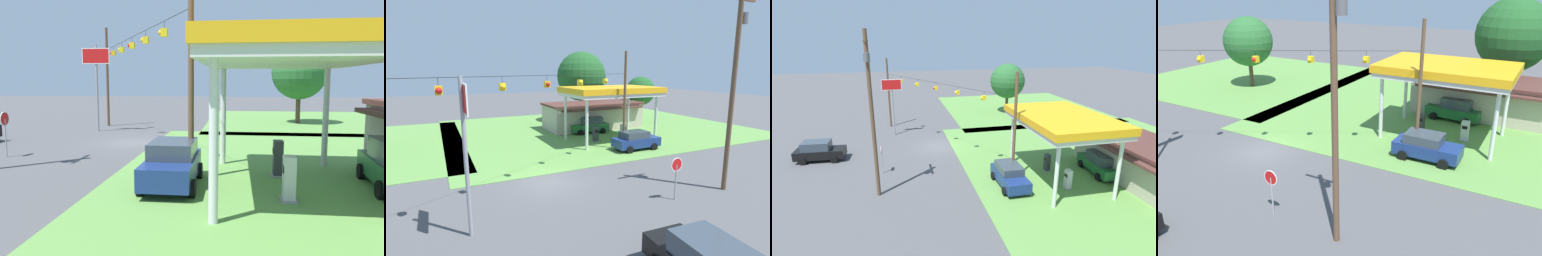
% 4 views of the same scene
% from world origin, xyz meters
% --- Properties ---
extents(ground_plane, '(160.00, 160.00, 0.00)m').
position_xyz_m(ground_plane, '(0.00, 0.00, 0.00)').
color(ground_plane, '#4C4C4F').
extents(grass_verge_station_corner, '(36.00, 28.00, 0.04)m').
position_xyz_m(grass_verge_station_corner, '(12.03, 15.52, 0.02)').
color(grass_verge_station_corner, '#5B8E42').
rests_on(grass_verge_station_corner, ground).
extents(grass_verge_opposite_corner, '(24.00, 24.00, 0.04)m').
position_xyz_m(grass_verge_opposite_corner, '(-16.00, 16.00, 0.02)').
color(grass_verge_opposite_corner, '#5B8E42').
rests_on(grass_verge_opposite_corner, ground).
extents(gas_station_canopy, '(9.38, 6.28, 5.63)m').
position_xyz_m(gas_station_canopy, '(10.03, 8.65, 5.11)').
color(gas_station_canopy, silver).
rests_on(gas_station_canopy, ground).
extents(gas_station_store, '(12.19, 5.91, 3.30)m').
position_xyz_m(gas_station_store, '(11.72, 15.50, 1.67)').
color(gas_station_store, '#B2A893').
rests_on(gas_station_store, ground).
extents(fuel_pump_near, '(0.71, 0.56, 1.60)m').
position_xyz_m(fuel_pump_near, '(8.33, 8.65, 0.76)').
color(fuel_pump_near, gray).
rests_on(fuel_pump_near, ground).
extents(fuel_pump_far, '(0.71, 0.56, 1.60)m').
position_xyz_m(fuel_pump_far, '(11.73, 8.65, 0.76)').
color(fuel_pump_far, gray).
rests_on(fuel_pump_far, ground).
extents(car_at_pumps_front, '(4.40, 2.12, 1.78)m').
position_xyz_m(car_at_pumps_front, '(10.22, 4.38, 0.92)').
color(car_at_pumps_front, navy).
rests_on(car_at_pumps_front, ground).
extents(car_at_pumps_rear, '(4.64, 2.39, 1.96)m').
position_xyz_m(car_at_pumps_rear, '(9.85, 12.91, 0.99)').
color(car_at_pumps_rear, '#1E602D').
rests_on(car_at_pumps_rear, ground).
extents(car_on_crossroad, '(2.29, 4.61, 1.95)m').
position_xyz_m(car_on_crossroad, '(1.24, -11.63, 0.99)').
color(car_on_crossroad, black).
rests_on(car_on_crossroad, ground).
extents(stop_sign_roadside, '(0.80, 0.08, 2.50)m').
position_xyz_m(stop_sign_roadside, '(5.60, -5.61, 1.81)').
color(stop_sign_roadside, '#99999E').
rests_on(stop_sign_roadside, ground).
extents(stop_sign_overhead, '(0.22, 2.30, 7.10)m').
position_xyz_m(stop_sign_overhead, '(-5.32, -4.53, 5.13)').
color(stop_sign_overhead, gray).
rests_on(stop_sign_overhead, ground).
extents(utility_pole_main, '(2.20, 0.44, 12.00)m').
position_xyz_m(utility_pole_main, '(9.48, -5.77, 6.65)').
color(utility_pole_main, brown).
rests_on(utility_pole_main, ground).
extents(signal_span_gantry, '(18.82, 10.24, 8.98)m').
position_xyz_m(signal_span_gantry, '(0.00, -0.01, 4.97)').
color(signal_span_gantry, brown).
rests_on(signal_span_gantry, ground).
extents(tree_west_verge, '(5.33, 5.33, 7.70)m').
position_xyz_m(tree_west_verge, '(-13.15, 12.89, 5.02)').
color(tree_west_verge, '#4C3828').
rests_on(tree_west_verge, ground).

